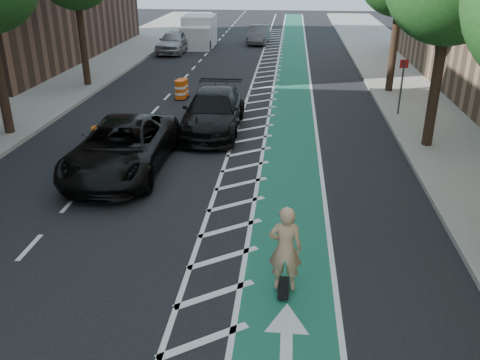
# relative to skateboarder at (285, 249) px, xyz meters

# --- Properties ---
(ground) EXTENTS (120.00, 120.00, 0.00)m
(ground) POSITION_rel_skateboarder_xyz_m (-2.91, 1.14, -1.04)
(ground) COLOR black
(ground) RESTS_ON ground
(bike_lane) EXTENTS (2.00, 90.00, 0.01)m
(bike_lane) POSITION_rel_skateboarder_xyz_m (0.09, 11.14, -1.03)
(bike_lane) COLOR #1A5B48
(bike_lane) RESTS_ON ground
(buffer_strip) EXTENTS (1.40, 90.00, 0.01)m
(buffer_strip) POSITION_rel_skateboarder_xyz_m (-1.41, 11.14, -1.03)
(buffer_strip) COLOR silver
(buffer_strip) RESTS_ON ground
(sidewalk_right) EXTENTS (5.00, 90.00, 0.15)m
(sidewalk_right) POSITION_rel_skateboarder_xyz_m (6.59, 11.14, -0.96)
(sidewalk_right) COLOR gray
(sidewalk_right) RESTS_ON ground
(sidewalk_left) EXTENTS (5.00, 90.00, 0.15)m
(sidewalk_left) POSITION_rel_skateboarder_xyz_m (-12.41, 11.14, -0.96)
(sidewalk_left) COLOR gray
(sidewalk_left) RESTS_ON ground
(curb_right) EXTENTS (0.12, 90.00, 0.16)m
(curb_right) POSITION_rel_skateboarder_xyz_m (4.14, 11.14, -0.96)
(curb_right) COLOR gray
(curb_right) RESTS_ON ground
(curb_left) EXTENTS (0.12, 90.00, 0.16)m
(curb_left) POSITION_rel_skateboarder_xyz_m (-9.96, 11.14, -0.96)
(curb_left) COLOR gray
(curb_left) RESTS_ON ground
(sign_post) EXTENTS (0.35, 0.08, 2.47)m
(sign_post) POSITION_rel_skateboarder_xyz_m (4.69, 13.14, 0.31)
(sign_post) COLOR #4C4C4C
(sign_post) RESTS_ON ground
(skateboard) EXTENTS (0.24, 0.79, 0.11)m
(skateboard) POSITION_rel_skateboarder_xyz_m (0.00, -0.00, -0.95)
(skateboard) COLOR black
(skateboard) RESTS_ON ground
(skateboarder) EXTENTS (0.69, 0.46, 1.86)m
(skateboarder) POSITION_rel_skateboarder_xyz_m (0.00, 0.00, 0.00)
(skateboarder) COLOR tan
(skateboarder) RESTS_ON skateboard
(suv_near) EXTENTS (2.76, 5.91, 1.63)m
(suv_near) POSITION_rel_skateboarder_xyz_m (-5.31, 6.03, -0.22)
(suv_near) COLOR black
(suv_near) RESTS_ON ground
(suv_far) EXTENTS (2.22, 5.44, 1.58)m
(suv_far) POSITION_rel_skateboarder_xyz_m (-3.03, 10.44, -0.25)
(suv_far) COLOR black
(suv_far) RESTS_ON ground
(car_silver) EXTENTS (2.16, 4.76, 1.59)m
(car_silver) POSITION_rel_skateboarder_xyz_m (-8.49, 28.10, -0.25)
(car_silver) COLOR #A0A0A5
(car_silver) RESTS_ON ground
(car_grey) EXTENTS (1.65, 4.33, 1.41)m
(car_grey) POSITION_rel_skateboarder_xyz_m (-2.71, 33.02, -0.33)
(car_grey) COLOR #505054
(car_grey) RESTS_ON ground
(box_truck) EXTENTS (2.65, 5.44, 2.22)m
(box_truck) POSITION_rel_skateboarder_xyz_m (-7.27, 31.45, -0.02)
(box_truck) COLOR silver
(box_truck) RESTS_ON ground
(barrel_a) EXTENTS (0.66, 0.66, 0.90)m
(barrel_a) POSITION_rel_skateboarder_xyz_m (-6.71, 7.74, -0.62)
(barrel_a) COLOR #E35C0B
(barrel_a) RESTS_ON ground
(barrel_b) EXTENTS (0.68, 0.68, 0.93)m
(barrel_b) POSITION_rel_skateboarder_xyz_m (-5.34, 15.14, -0.60)
(barrel_b) COLOR #ED540C
(barrel_b) RESTS_ON ground
(barrel_c) EXTENTS (0.66, 0.66, 0.90)m
(barrel_c) POSITION_rel_skateboarder_xyz_m (-5.31, 15.64, -0.61)
(barrel_c) COLOR #E3540B
(barrel_c) RESTS_ON ground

